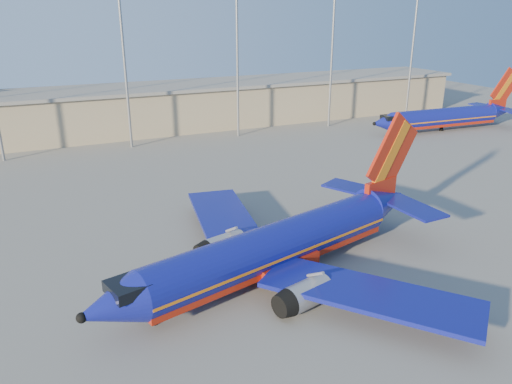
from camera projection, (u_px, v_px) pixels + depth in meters
The scene contains 5 objects.
ground at pixel (279, 250), 49.02m from camera, with size 220.00×220.00×0.00m, color slate.
terminal_building at pixel (192, 105), 100.98m from camera, with size 122.00×16.00×8.50m.
light_mast_row at pixel (183, 40), 84.25m from camera, with size 101.60×1.60×28.65m.
aircraft_main at pixel (281, 245), 44.03m from camera, with size 36.67×34.82×12.66m.
aircraft_second at pixel (446, 117), 97.35m from camera, with size 34.45×13.40×11.66m.
Camera 1 is at (-20.50, -39.11, 22.17)m, focal length 35.00 mm.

